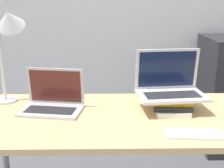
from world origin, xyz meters
The scene contains 6 objects.
desk centered at (0.00, 0.39, 0.64)m, with size 1.71×0.78×0.71m.
laptop_left centered at (-0.40, 0.48, 0.76)m, with size 0.37×0.27×0.23m.
book_stack centered at (0.27, 0.47, 0.75)m, with size 0.23×0.27×0.08m.
laptop_on_books centered at (0.27, 0.49, 0.85)m, with size 0.40×0.29×0.26m.
wireless_keyboard centered at (0.32, 0.13, 0.72)m, with size 0.28×0.13×0.01m.
desk_lamp centered at (-0.66, 0.60, 1.15)m, with size 0.23×0.20×0.59m.
Camera 1 is at (-0.09, -1.21, 1.35)m, focal length 50.00 mm.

